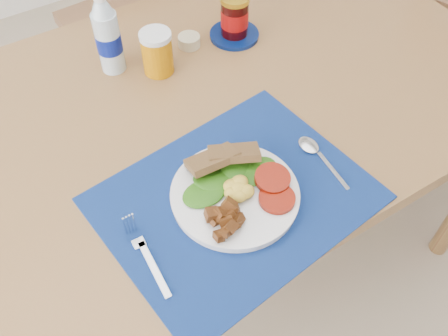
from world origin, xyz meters
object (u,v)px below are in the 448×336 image
(breakfast_plate, at_px, (234,195))
(juice_glass, at_px, (157,53))
(water_bottle, at_px, (108,37))
(jam_on_saucer, at_px, (235,19))

(breakfast_plate, xyz_separation_m, juice_glass, (0.06, 0.43, 0.03))
(water_bottle, distance_m, jam_on_saucer, 0.33)
(breakfast_plate, bearing_deg, jam_on_saucer, 68.82)
(juice_glass, bearing_deg, breakfast_plate, -97.69)
(breakfast_plate, relative_size, jam_on_saucer, 1.92)
(water_bottle, relative_size, juice_glass, 2.00)
(breakfast_plate, distance_m, juice_glass, 0.43)
(water_bottle, distance_m, juice_glass, 0.12)
(breakfast_plate, bearing_deg, juice_glass, 94.06)
(water_bottle, height_order, juice_glass, water_bottle)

